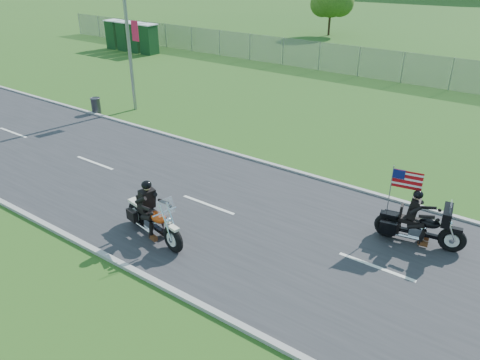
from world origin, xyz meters
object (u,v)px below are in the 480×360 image
Objects in this scene: porta_toilet_d at (115,35)px; trash_can at (96,106)px; streetlight at (128,0)px; porta_toilet_b at (137,38)px; porta_toilet_c at (126,36)px; motorcycle_follow at (420,227)px; porta_toilet_a at (149,40)px; motorcycle_lead at (153,221)px.

porta_toilet_d reaches higher than trash_can.
streetlight is at bearing -37.17° from porta_toilet_d.
porta_toilet_b is 1.00× the size of porta_toilet_d.
porta_toilet_c is (-1.40, 0.00, 0.00)m from porta_toilet_b.
porta_toilet_d is at bearing 143.93° from motorcycle_follow.
streetlight is 18.40m from porta_toilet_d.
porta_toilet_a is 0.88× the size of motorcycle_follow.
streetlight is 12.05× the size of trash_can.
motorcycle_follow is at bearing -28.46° from porta_toilet_b.
porta_toilet_b is 1.00× the size of porta_toilet_c.
motorcycle_lead reaches higher than trash_can.
trash_can is at bearing -121.47° from streetlight.
trash_can is at bearing 160.22° from motorcycle_lead.
streetlight reaches higher than porta_toilet_b.
streetlight is 3.59× the size of motorcycle_lead.
streetlight reaches higher than motorcycle_follow.
motorcycle_follow is (6.66, 4.32, 0.01)m from motorcycle_lead.
porta_toilet_a is at bearing 147.34° from motorcycle_lead.
motorcycle_follow is at bearing -27.30° from porta_toilet_c.
porta_toilet_d is 30.97m from motorcycle_lead.
porta_toilet_a reaches higher than trash_can.
porta_toilet_b is 2.80m from porta_toilet_d.
porta_toilet_a reaches higher than motorcycle_lead.
porta_toilet_b and porta_toilet_c have the same top height.
porta_toilet_a is 4.20m from porta_toilet_d.
porta_toilet_b and porta_toilet_d have the same top height.
motorcycle_follow is at bearing -26.23° from porta_toilet_d.
motorcycle_follow is at bearing -7.86° from trash_can.
porta_toilet_a is at bearing 124.85° from trash_can.
porta_toilet_c and porta_toilet_d have the same top height.
porta_toilet_d is at bearing 180.00° from porta_toilet_a.
porta_toilet_b is 2.77× the size of trash_can.
porta_toilet_a is 2.77× the size of trash_can.
streetlight is 4.35× the size of porta_toilet_b.
motorcycle_follow is (30.74, -15.14, -0.55)m from porta_toilet_d.
porta_toilet_c is at bearing 180.00° from porta_toilet_b.
motorcycle_lead is at bearing -44.40° from porta_toilet_a.
porta_toilet_a is at bearing 0.00° from porta_toilet_b.
motorcycle_follow reaches higher than trash_can.
motorcycle_lead is at bearing -41.39° from streetlight.
motorcycle_lead is at bearing -42.46° from porta_toilet_b.
porta_toilet_d is at bearing 152.79° from motorcycle_lead.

